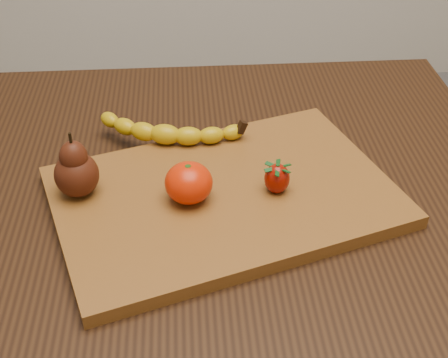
{
  "coord_description": "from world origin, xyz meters",
  "views": [
    {
      "loc": [
        0.03,
        -0.74,
        1.3
      ],
      "look_at": [
        0.07,
        -0.07,
        0.8
      ],
      "focal_mm": 50.0,
      "sensor_mm": 36.0,
      "label": 1
    }
  ],
  "objects_px": {
    "table": "(174,225)",
    "cutting_board": "(224,197)",
    "pear": "(75,164)",
    "mandarin": "(189,183)"
  },
  "relations": [
    {
      "from": "table",
      "to": "cutting_board",
      "type": "relative_size",
      "value": 2.22
    },
    {
      "from": "table",
      "to": "pear",
      "type": "xyz_separation_m",
      "value": [
        -0.12,
        -0.06,
        0.16
      ]
    },
    {
      "from": "cutting_board",
      "to": "table",
      "type": "bearing_deg",
      "value": 118.27
    },
    {
      "from": "table",
      "to": "cutting_board",
      "type": "xyz_separation_m",
      "value": [
        0.07,
        -0.07,
        0.11
      ]
    },
    {
      "from": "pear",
      "to": "mandarin",
      "type": "relative_size",
      "value": 1.46
    },
    {
      "from": "table",
      "to": "pear",
      "type": "relative_size",
      "value": 10.78
    },
    {
      "from": "cutting_board",
      "to": "pear",
      "type": "relative_size",
      "value": 4.85
    },
    {
      "from": "mandarin",
      "to": "cutting_board",
      "type": "bearing_deg",
      "value": 17.0
    },
    {
      "from": "table",
      "to": "pear",
      "type": "bearing_deg",
      "value": -154.33
    },
    {
      "from": "cutting_board",
      "to": "mandarin",
      "type": "bearing_deg",
      "value": 178.99
    }
  ]
}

